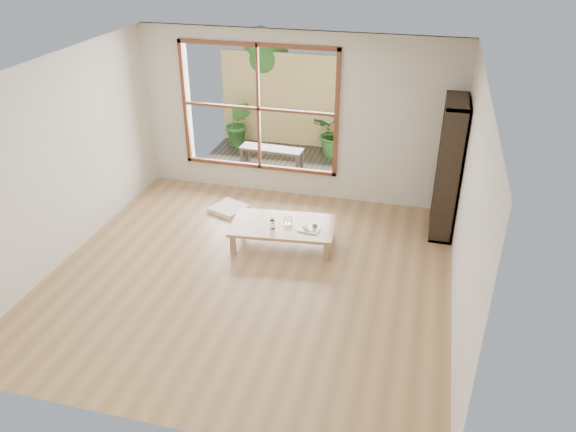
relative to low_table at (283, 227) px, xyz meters
name	(u,v)px	position (x,y,z in m)	size (l,w,h in m)	color
ground	(250,274)	(-0.21, -0.84, -0.27)	(5.00, 5.00, 0.00)	tan
low_table	(283,227)	(0.00, 0.00, 0.00)	(1.48, 0.94, 0.31)	tan
floor_cushion	(229,208)	(-1.07, 0.74, -0.24)	(0.47, 0.47, 0.07)	white
bookshelf	(449,168)	(2.12, 0.98, 0.70)	(0.31, 0.87, 1.93)	black
glass_tall	(272,225)	(-0.11, -0.15, 0.10)	(0.07, 0.07, 0.12)	silver
glass_mid	(286,220)	(0.04, 0.03, 0.08)	(0.07, 0.07, 0.10)	silver
glass_short	(289,220)	(0.08, 0.05, 0.08)	(0.07, 0.07, 0.09)	silver
glass_small	(272,220)	(-0.16, 0.02, 0.07)	(0.05, 0.05, 0.07)	silver
food_tray	(310,229)	(0.40, -0.06, 0.06)	(0.29, 0.22, 0.09)	white
deck	(279,164)	(-0.81, 2.72, -0.27)	(2.80, 2.00, 0.05)	#383129
garden_bench	(272,151)	(-0.88, 2.51, 0.05)	(1.14, 0.39, 0.36)	black
bamboo_fence	(292,101)	(-0.81, 3.72, 0.63)	(2.80, 0.06, 1.80)	tan
shrub_right	(336,133)	(0.13, 3.33, 0.20)	(0.80, 0.69, 0.89)	#356B27
shrub_left	(239,123)	(-1.79, 3.35, 0.21)	(0.50, 0.41, 0.92)	#356B27
garden_tree	(262,57)	(-1.49, 4.02, 1.35)	(1.04, 0.85, 2.22)	#4C3D2D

